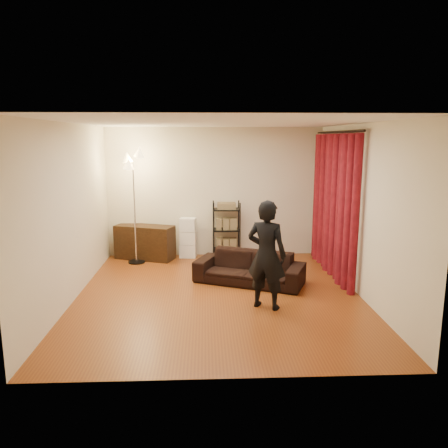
{
  "coord_description": "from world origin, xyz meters",
  "views": [
    {
      "loc": [
        -0.2,
        -6.65,
        2.46
      ],
      "look_at": [
        0.1,
        0.3,
        1.1
      ],
      "focal_mm": 35.0,
      "sensor_mm": 36.0,
      "label": 1
    }
  ],
  "objects_px": {
    "media_cabinet": "(145,242)",
    "floor_lamp": "(134,209)",
    "sofa": "(249,268)",
    "wire_shelf": "(226,230)",
    "storage_boxes": "(188,238)",
    "person": "(267,255)"
  },
  "relations": [
    {
      "from": "wire_shelf",
      "to": "person",
      "type": "bearing_deg",
      "value": -104.4
    },
    {
      "from": "wire_shelf",
      "to": "floor_lamp",
      "type": "height_order",
      "value": "floor_lamp"
    },
    {
      "from": "sofa",
      "to": "person",
      "type": "bearing_deg",
      "value": -59.93
    },
    {
      "from": "storage_boxes",
      "to": "wire_shelf",
      "type": "height_order",
      "value": "wire_shelf"
    },
    {
      "from": "storage_boxes",
      "to": "wire_shelf",
      "type": "bearing_deg",
      "value": -1.96
    },
    {
      "from": "sofa",
      "to": "media_cabinet",
      "type": "xyz_separation_m",
      "value": [
        -2.01,
        1.66,
        0.08
      ]
    },
    {
      "from": "person",
      "to": "floor_lamp",
      "type": "xyz_separation_m",
      "value": [
        -2.28,
        2.48,
        0.3
      ]
    },
    {
      "from": "media_cabinet",
      "to": "floor_lamp",
      "type": "relative_size",
      "value": 0.54
    },
    {
      "from": "media_cabinet",
      "to": "floor_lamp",
      "type": "height_order",
      "value": "floor_lamp"
    },
    {
      "from": "sofa",
      "to": "wire_shelf",
      "type": "distance_m",
      "value": 1.77
    },
    {
      "from": "media_cabinet",
      "to": "wire_shelf",
      "type": "height_order",
      "value": "wire_shelf"
    },
    {
      "from": "sofa",
      "to": "floor_lamp",
      "type": "distance_m",
      "value": 2.67
    },
    {
      "from": "person",
      "to": "floor_lamp",
      "type": "relative_size",
      "value": 0.73
    },
    {
      "from": "person",
      "to": "storage_boxes",
      "type": "bearing_deg",
      "value": -38.38
    },
    {
      "from": "floor_lamp",
      "to": "storage_boxes",
      "type": "bearing_deg",
      "value": 20.27
    },
    {
      "from": "person",
      "to": "floor_lamp",
      "type": "height_order",
      "value": "floor_lamp"
    },
    {
      "from": "person",
      "to": "wire_shelf",
      "type": "bearing_deg",
      "value": -53.13
    },
    {
      "from": "person",
      "to": "media_cabinet",
      "type": "xyz_separation_m",
      "value": [
        -2.14,
        2.78,
        -0.45
      ]
    },
    {
      "from": "person",
      "to": "storage_boxes",
      "type": "height_order",
      "value": "person"
    },
    {
      "from": "media_cabinet",
      "to": "wire_shelf",
      "type": "bearing_deg",
      "value": 21.4
    },
    {
      "from": "sofa",
      "to": "wire_shelf",
      "type": "xyz_separation_m",
      "value": [
        -0.31,
        1.71,
        0.32
      ]
    },
    {
      "from": "media_cabinet",
      "to": "floor_lamp",
      "type": "distance_m",
      "value": 0.83
    }
  ]
}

